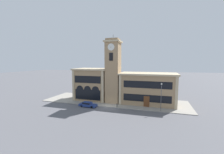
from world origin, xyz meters
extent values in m
plane|color=#56565B|center=(0.00, 0.00, 0.00)|extent=(300.00, 300.00, 0.00)
cube|color=gray|center=(0.00, 6.35, 0.07)|extent=(42.89, 12.70, 0.15)
cube|color=#9E7F5B|center=(0.00, 5.01, 8.77)|extent=(3.90, 3.90, 17.55)
cube|color=tan|center=(0.00, 5.01, 17.77)|extent=(4.60, 4.60, 0.45)
cube|color=#9E7F5B|center=(0.00, 5.01, 18.30)|extent=(3.59, 3.59, 0.60)
cylinder|color=#4C4C51|center=(0.00, 5.01, 19.20)|extent=(0.10, 0.10, 1.20)
cylinder|color=silver|center=(0.00, 3.01, 16.09)|extent=(1.91, 0.10, 1.91)
cylinder|color=black|center=(0.00, 2.94, 16.09)|extent=(0.15, 0.04, 0.15)
cylinder|color=silver|center=(-2.00, 5.01, 16.09)|extent=(0.10, 1.91, 1.91)
cylinder|color=black|center=(-2.07, 5.01, 16.09)|extent=(0.04, 0.15, 0.15)
cube|color=black|center=(0.00, 3.02, 13.44)|extent=(1.09, 0.10, 2.20)
cube|color=#9E7F5B|center=(-7.35, 6.88, 4.75)|extent=(10.20, 7.64, 9.50)
cube|color=tan|center=(-7.35, 6.88, 9.73)|extent=(10.90, 8.34, 0.45)
cube|color=tan|center=(-12.10, 3.00, 4.75)|extent=(0.70, 0.16, 9.50)
cube|color=tan|center=(-2.60, 3.00, 4.75)|extent=(0.70, 0.16, 9.50)
cube|color=black|center=(-7.35, 3.02, 6.84)|extent=(8.37, 0.10, 2.09)
cube|color=black|center=(-7.35, 3.02, 2.28)|extent=(8.16, 0.10, 3.04)
cylinder|color=black|center=(-9.90, 3.01, 3.80)|extent=(2.24, 0.06, 2.24)
cylinder|color=black|center=(-7.35, 3.01, 3.80)|extent=(2.24, 0.06, 2.24)
cylinder|color=black|center=(-4.80, 3.01, 3.80)|extent=(2.24, 0.06, 2.24)
cube|color=#9E7F5B|center=(9.85, 6.88, 4.21)|extent=(15.20, 7.64, 8.41)
cube|color=tan|center=(9.85, 6.88, 8.64)|extent=(15.90, 8.34, 0.45)
cube|color=tan|center=(2.60, 3.00, 4.21)|extent=(0.70, 0.16, 8.41)
cube|color=tan|center=(17.09, 3.00, 4.21)|extent=(0.70, 0.16, 8.41)
cube|color=black|center=(9.85, 3.02, 6.06)|extent=(12.46, 0.10, 1.85)
cube|color=#5B3319|center=(9.85, 3.01, 1.51)|extent=(1.50, 0.12, 3.03)
cube|color=black|center=(9.85, 3.02, 2.42)|extent=(12.46, 0.10, 1.88)
cube|color=navy|center=(-5.17, -1.18, 0.49)|extent=(4.97, 2.00, 0.61)
cube|color=navy|center=(-5.37, -1.17, 1.05)|extent=(2.42, 1.68, 0.53)
cube|color=black|center=(-5.37, -1.17, 1.05)|extent=(2.33, 1.71, 0.40)
cylinder|color=black|center=(-3.62, -0.52, 0.33)|extent=(0.67, 0.26, 0.66)
cylinder|color=black|center=(-3.71, -2.02, 0.33)|extent=(0.67, 0.26, 0.66)
cylinder|color=black|center=(-6.64, -0.35, 0.33)|extent=(0.67, 0.26, 0.66)
cylinder|color=black|center=(-6.73, -1.85, 0.33)|extent=(0.67, 0.26, 0.66)
cylinder|color=#4C4C51|center=(13.41, 0.33, 3.38)|extent=(0.12, 0.12, 6.46)
sphere|color=silver|center=(13.41, 0.33, 6.79)|extent=(0.36, 0.36, 0.36)
cylinder|color=black|center=(2.46, 0.41, 0.60)|extent=(0.18, 0.18, 0.90)
sphere|color=black|center=(2.46, 0.41, 1.13)|extent=(0.16, 0.16, 0.16)
camera|label=1|loc=(12.54, -36.67, 12.09)|focal=24.00mm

